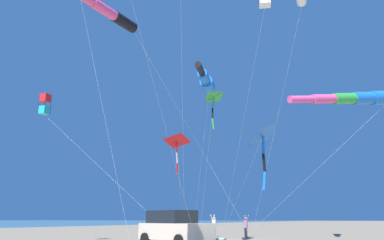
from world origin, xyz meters
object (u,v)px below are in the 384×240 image
person_child_green_jacket (246,225)px  kite_windsock_white_trailing (206,81)px  parked_car (174,227)px  kite_delta_purple_drifting (177,143)px  kite_delta_rainbow_low_near (213,98)px  kite_delta_long_streamer_left (262,135)px  kite_box_orange_high_right (45,104)px  person_adult_flyer (214,225)px  kite_windsock_small_distant (89,0)px  kite_windsock_magenta_far_left (357,98)px

person_child_green_jacket → kite_windsock_white_trailing: kite_windsock_white_trailing is taller
parked_car → kite_delta_purple_drifting: 7.20m
kite_delta_rainbow_low_near → kite_delta_long_streamer_left: (2.80, -0.57, -2.46)m
parked_car → kite_delta_long_streamer_left: size_ratio=0.34×
kite_box_orange_high_right → kite_delta_rainbow_low_near: bearing=9.7°
person_child_green_jacket → kite_box_orange_high_right: size_ratio=0.19×
person_child_green_jacket → kite_box_orange_high_right: bearing=-122.3°
kite_windsock_white_trailing → kite_delta_purple_drifting: bearing=-75.9°
person_child_green_jacket → person_adult_flyer: bearing=-154.8°
kite_delta_purple_drifting → kite_windsock_small_distant: size_ratio=1.04×
person_child_green_jacket → kite_windsock_magenta_far_left: 19.04m
kite_delta_rainbow_low_near → parked_car: bearing=174.0°
kite_delta_purple_drifting → kite_delta_rainbow_low_near: bearing=95.7°
kite_delta_rainbow_low_near → kite_delta_long_streamer_left: bearing=-11.5°
kite_box_orange_high_right → kite_windsock_magenta_far_left: kite_box_orange_high_right is taller
kite_delta_purple_drifting → kite_box_orange_high_right: kite_box_orange_high_right is taller
kite_windsock_small_distant → kite_delta_purple_drifting: bearing=76.2°
kite_delta_rainbow_low_near → kite_windsock_small_distant: kite_windsock_small_distant is taller
parked_car → kite_delta_long_streamer_left: bearing=-8.9°
kite_box_orange_high_right → kite_windsock_white_trailing: bearing=22.7°
parked_car → kite_delta_purple_drifting: size_ratio=0.34×
person_adult_flyer → kite_windsock_small_distant: kite_windsock_small_distant is taller
kite_windsock_small_distant → kite_windsock_white_trailing: kite_windsock_white_trailing is taller
kite_delta_rainbow_low_near → kite_delta_purple_drifting: kite_delta_rainbow_low_near is taller
parked_car → kite_delta_long_streamer_left: kite_delta_long_streamer_left is taller
person_child_green_jacket → kite_delta_long_streamer_left: kite_delta_long_streamer_left is taller
kite_delta_rainbow_low_near → kite_windsock_white_trailing: size_ratio=0.96×
kite_windsock_magenta_far_left → parked_car: bearing=155.9°
kite_windsock_small_distant → person_adult_flyer: bearing=100.5°
parked_car → kite_delta_long_streamer_left: (5.27, -0.83, 4.48)m
kite_delta_purple_drifting → kite_windsock_magenta_far_left: 7.13m
kite_windsock_small_distant → kite_windsock_white_trailing: (-0.73, 11.91, 0.96)m
parked_car → person_adult_flyer: 10.42m
kite_delta_purple_drifting → kite_windsock_magenta_far_left: (6.92, 1.12, 1.30)m
kite_windsock_magenta_far_left → kite_delta_long_streamer_left: 5.89m
person_child_green_jacket → kite_windsock_white_trailing: (0.78, -9.50, 8.82)m
person_child_green_jacket → kite_delta_purple_drifting: (2.63, -16.87, 3.50)m
kite_delta_long_streamer_left → kite_windsock_small_distant: bearing=-110.1°
kite_delta_purple_drifting → kite_windsock_small_distant: bearing=-103.8°
person_child_green_jacket → kite_delta_purple_drifting: bearing=-81.2°
person_adult_flyer → kite_windsock_small_distant: (3.75, -20.36, 7.84)m
kite_delta_rainbow_low_near → kite_delta_long_streamer_left: 3.77m
parked_car → kite_windsock_magenta_far_left: bearing=-24.1°
person_adult_flyer → kite_delta_rainbow_low_near: bearing=-67.5°
kite_windsock_magenta_far_left → kite_delta_rainbow_low_near: bearing=150.7°
kite_windsock_small_distant → person_child_green_jacket: bearing=94.0°
kite_delta_long_streamer_left → kite_windsock_white_trailing: size_ratio=1.35×
kite_windsock_magenta_far_left → kite_delta_long_streamer_left: size_ratio=0.68×
parked_car → person_adult_flyer: (-1.88, 10.25, -0.01)m
parked_car → kite_delta_rainbow_low_near: 7.37m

